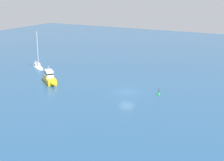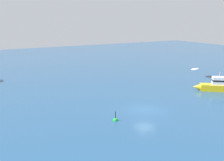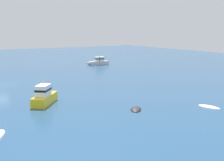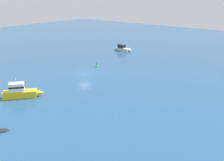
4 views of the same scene
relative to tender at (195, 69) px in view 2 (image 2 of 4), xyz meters
name	(u,v)px [view 2 (image 2 of 4)]	position (x,y,z in m)	size (l,w,h in m)	color
ground_plane	(145,109)	(26.86, 16.85, 0.00)	(161.44, 161.44, 0.00)	navy
tender	(195,69)	(0.00, 0.00, 0.00)	(2.86, 1.54, 0.30)	white
skiff	(212,77)	(3.44, 7.73, 0.00)	(2.84, 2.56, 0.48)	black
motor_cruiser	(215,85)	(11.51, 15.12, 0.89)	(5.63, 4.95, 3.16)	yellow
channel_buoy	(115,120)	(32.14, 18.23, 0.02)	(0.61, 0.61, 1.40)	green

